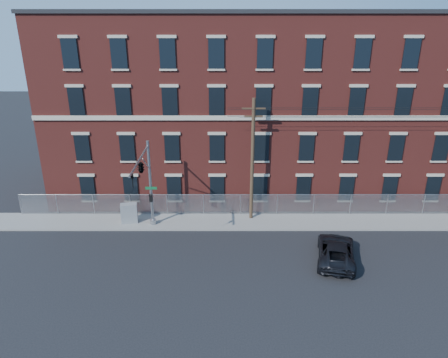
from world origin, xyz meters
name	(u,v)px	position (x,y,z in m)	size (l,w,h in m)	color
ground	(228,255)	(0.00, 0.00, 0.00)	(140.00, 140.00, 0.00)	black
sidewalk	(372,221)	(12.00, 5.00, 0.06)	(65.00, 3.00, 0.12)	gray
mill_building	(352,103)	(12.00, 13.93, 8.15)	(55.30, 14.32, 16.30)	maroon
chain_link_fence	(369,204)	(12.00, 6.30, 1.06)	(59.06, 0.06, 1.85)	#A5A8AD
traffic_signal_mast	(143,173)	(-6.00, 2.18, 5.39)	(0.90, 6.75, 7.00)	#9EA0A5
utility_pole_near	(252,159)	(2.00, 5.60, 5.34)	(1.80, 0.28, 10.00)	#433321
pickup_truck	(336,251)	(7.48, -0.67, 0.73)	(2.43, 5.27, 1.46)	black
utility_cabinet	(129,213)	(-7.96, 4.78, 0.93)	(1.30, 0.65, 1.63)	gray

